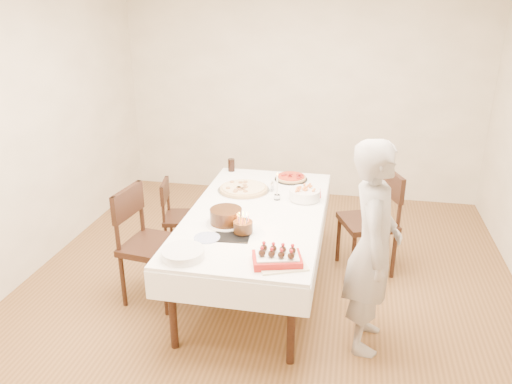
% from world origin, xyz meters
% --- Properties ---
extents(floor, '(5.00, 5.00, 0.00)m').
position_xyz_m(floor, '(0.00, 0.00, 0.00)').
color(floor, brown).
rests_on(floor, ground).
extents(wall_back, '(4.50, 0.04, 2.70)m').
position_xyz_m(wall_back, '(0.00, 2.50, 1.35)').
color(wall_back, '#EEE3C8').
rests_on(wall_back, floor).
extents(wall_front, '(4.50, 0.04, 2.70)m').
position_xyz_m(wall_front, '(0.00, -2.50, 1.35)').
color(wall_front, '#EEE3C8').
rests_on(wall_front, floor).
extents(wall_left, '(0.04, 5.00, 2.70)m').
position_xyz_m(wall_left, '(-2.25, 0.00, 1.35)').
color(wall_left, '#EEE3C8').
rests_on(wall_left, floor).
extents(dining_table, '(1.19, 2.17, 0.75)m').
position_xyz_m(dining_table, '(-0.11, 0.10, 0.38)').
color(dining_table, white).
rests_on(dining_table, floor).
extents(chair_right_savory, '(0.66, 0.66, 1.00)m').
position_xyz_m(chair_right_savory, '(0.86, 0.62, 0.50)').
color(chair_right_savory, black).
rests_on(chair_right_savory, floor).
extents(chair_left_savory, '(0.48, 0.48, 0.80)m').
position_xyz_m(chair_left_savory, '(-0.95, 0.58, 0.40)').
color(chair_left_savory, black).
rests_on(chair_left_savory, floor).
extents(chair_left_dessert, '(0.58, 0.58, 1.01)m').
position_xyz_m(chair_left_dessert, '(-0.93, -0.23, 0.51)').
color(chair_left_dessert, black).
rests_on(chair_left_dessert, floor).
extents(person, '(0.41, 0.60, 1.61)m').
position_xyz_m(person, '(0.86, -0.48, 0.81)').
color(person, '#A19C98').
rests_on(person, floor).
extents(pizza_white, '(0.63, 0.63, 0.04)m').
position_xyz_m(pizza_white, '(-0.32, 0.55, 0.77)').
color(pizza_white, beige).
rests_on(pizza_white, dining_table).
extents(pizza_pepperoni, '(0.38, 0.38, 0.04)m').
position_xyz_m(pizza_pepperoni, '(0.08, 0.94, 0.77)').
color(pizza_pepperoni, red).
rests_on(pizza_pepperoni, dining_table).
extents(red_placemat, '(0.25, 0.25, 0.01)m').
position_xyz_m(red_placemat, '(0.29, 0.62, 0.75)').
color(red_placemat, '#B21E1E').
rests_on(red_placemat, dining_table).
extents(pasta_bowl, '(0.34, 0.34, 0.09)m').
position_xyz_m(pasta_bowl, '(0.27, 0.45, 0.80)').
color(pasta_bowl, white).
rests_on(pasta_bowl, dining_table).
extents(taper_candle, '(0.06, 0.06, 0.27)m').
position_xyz_m(taper_candle, '(0.03, 0.40, 0.88)').
color(taper_candle, white).
rests_on(taper_candle, dining_table).
extents(shaker_pair, '(0.07, 0.07, 0.08)m').
position_xyz_m(shaker_pair, '(-0.05, 0.60, 0.79)').
color(shaker_pair, white).
rests_on(shaker_pair, dining_table).
extents(cola_glass, '(0.08, 0.08, 0.13)m').
position_xyz_m(cola_glass, '(-0.57, 1.08, 0.82)').
color(cola_glass, black).
rests_on(cola_glass, dining_table).
extents(layer_cake, '(0.37, 0.37, 0.13)m').
position_xyz_m(layer_cake, '(-0.30, -0.19, 0.82)').
color(layer_cake, black).
rests_on(layer_cake, dining_table).
extents(cake_board, '(0.30, 0.30, 0.01)m').
position_xyz_m(cake_board, '(-0.20, -0.37, 0.75)').
color(cake_board, black).
rests_on(cake_board, dining_table).
extents(birthday_cake, '(0.20, 0.20, 0.15)m').
position_xyz_m(birthday_cake, '(-0.13, -0.32, 0.84)').
color(birthday_cake, '#3D2310').
rests_on(birthday_cake, dining_table).
extents(strawberry_box, '(0.38, 0.30, 0.08)m').
position_xyz_m(strawberry_box, '(0.21, -0.74, 0.79)').
color(strawberry_box, '#A41812').
rests_on(strawberry_box, dining_table).
extents(box_lid, '(0.38, 0.32, 0.03)m').
position_xyz_m(box_lid, '(0.25, -0.76, 0.75)').
color(box_lid, beige).
rests_on(box_lid, dining_table).
extents(plate_stack, '(0.39, 0.39, 0.06)m').
position_xyz_m(plate_stack, '(-0.46, -0.78, 0.78)').
color(plate_stack, white).
rests_on(plate_stack, dining_table).
extents(china_plate, '(0.22, 0.22, 0.01)m').
position_xyz_m(china_plate, '(-0.38, -0.46, 0.75)').
color(china_plate, white).
rests_on(china_plate, dining_table).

